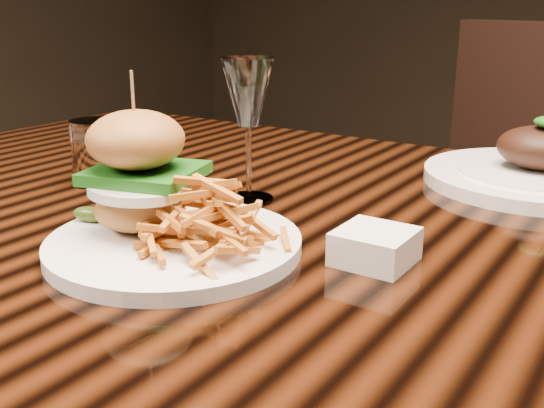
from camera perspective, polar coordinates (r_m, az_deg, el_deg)
The scene contains 7 objects.
dining_table at distance 0.76m, azimuth 5.84°, elevation -7.10°, with size 1.60×0.90×0.75m.
burger_plate at distance 0.64m, azimuth -9.14°, elevation -0.20°, with size 0.26×0.26×0.18m.
ramekin at distance 0.62m, azimuth 9.22°, elevation -3.78°, with size 0.07×0.07×0.03m, color white.
wine_glass at distance 0.78m, azimuth -2.17°, elevation 9.51°, with size 0.07×0.07×0.18m.
water_tumbler at distance 0.91m, azimuth -15.51°, elevation 4.50°, with size 0.07×0.07×0.09m, color white.
far_dish at distance 0.96m, azimuth 22.76°, elevation 2.73°, with size 0.31×0.31×0.10m.
chair_far at distance 1.61m, azimuth 19.23°, elevation 0.24°, with size 0.61×0.61×0.95m.
Camera 1 is at (0.32, -0.62, 0.99)m, focal length 42.00 mm.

